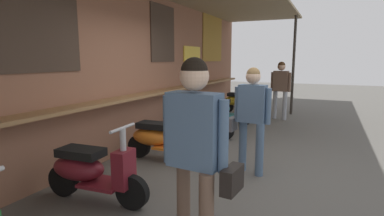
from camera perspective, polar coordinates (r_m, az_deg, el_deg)
The scene contains 10 objects.
ground_plane at distance 4.89m, azimuth 5.41°, elevation -11.37°, with size 36.40×36.40×0.00m, color #56544F.
market_stall_facade at distance 5.45m, azimuth -12.96°, elevation 10.07°, with size 13.00×2.66×3.24m.
scooter_maroon at distance 3.92m, azimuth -18.64°, elevation -11.05°, with size 0.49×1.40×0.97m.
scooter_orange at distance 5.19m, azimuth -5.99°, elevation -5.64°, with size 0.47×1.40×0.97m.
scooter_blue at distance 6.63m, azimuth 1.34°, elevation -2.31°, with size 0.49×1.40×0.97m.
scooter_teal at distance 8.14m, azimuth 5.91°, elevation -0.21°, with size 0.46×1.40×0.97m.
scooter_yellow at distance 9.69m, azimuth 9.04°, elevation 1.24°, with size 0.46×1.40×0.97m.
shopper_with_handbag at distance 4.56m, azimuth 11.04°, elevation -0.48°, with size 0.27×0.64×1.59m.
shopper_browsing at distance 8.97m, azimuth 16.34°, elevation 4.32°, with size 0.25×0.56×1.64m.
shopper_passing at distance 2.44m, azimuth 0.76°, elevation -6.32°, with size 0.33×0.68×1.73m.
Camera 1 is at (-4.33, -1.49, 1.72)m, focal length 28.36 mm.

